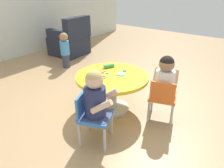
% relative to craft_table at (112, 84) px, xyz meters
% --- Properties ---
extents(ground_plane, '(10.00, 10.00, 0.00)m').
position_rel_craft_table_xyz_m(ground_plane, '(0.00, 0.00, -0.36)').
color(ground_plane, tan).
extents(craft_table, '(0.89, 0.89, 0.48)m').
position_rel_craft_table_xyz_m(craft_table, '(0.00, 0.00, 0.00)').
color(craft_table, silver).
rests_on(craft_table, ground).
extents(child_chair_left, '(0.39, 0.39, 0.54)m').
position_rel_craft_table_xyz_m(child_chair_left, '(-0.59, -0.21, -0.06)').
color(child_chair_left, '#B7B7BC').
rests_on(child_chair_left, ground).
extents(seated_child_left, '(0.38, 0.42, 0.51)m').
position_rel_craft_table_xyz_m(seated_child_left, '(-0.57, -0.25, 0.17)').
color(seated_child_left, '#3F4772').
rests_on(seated_child_left, ground).
extents(child_chair_right, '(0.38, 0.38, 0.54)m').
position_rel_craft_table_xyz_m(child_chair_right, '(0.17, -0.60, -0.06)').
color(child_chair_right, '#B7B7BC').
rests_on(child_chair_right, ground).
extents(seated_child_right, '(0.41, 0.37, 0.51)m').
position_rel_craft_table_xyz_m(seated_child_right, '(0.21, -0.59, 0.17)').
color(seated_child_right, '#3F4772').
rests_on(seated_child_right, ground).
extents(armchair_dark, '(0.76, 0.77, 0.85)m').
position_rel_craft_table_xyz_m(armchair_dark, '(1.22, 2.15, -0.05)').
color(armchair_dark, '#232838').
rests_on(armchair_dark, ground).
extents(toddler_standing, '(0.17, 0.17, 0.67)m').
position_rel_craft_table_xyz_m(toddler_standing, '(0.61, 1.61, -0.00)').
color(toddler_standing, '#33384C').
rests_on(toddler_standing, ground).
extents(rolling_pin, '(0.22, 0.12, 0.05)m').
position_rel_craft_table_xyz_m(rolling_pin, '(0.17, 0.19, 0.14)').
color(rolling_pin, green).
rests_on(rolling_pin, craft_table).
extents(craft_scissors, '(0.08, 0.14, 0.01)m').
position_rel_craft_table_xyz_m(craft_scissors, '(0.00, 0.11, 0.12)').
color(craft_scissors, silver).
rests_on(craft_scissors, craft_table).
extents(playdough_blob_0, '(0.10, 0.10, 0.01)m').
position_rel_craft_table_xyz_m(playdough_blob_0, '(0.08, -0.08, 0.12)').
color(playdough_blob_0, '#8CCCF2').
rests_on(playdough_blob_0, craft_table).
extents(cookie_cutter_0, '(0.05, 0.05, 0.01)m').
position_rel_craft_table_xyz_m(cookie_cutter_0, '(-0.34, 0.06, 0.12)').
color(cookie_cutter_0, red).
rests_on(cookie_cutter_0, craft_table).
extents(cookie_cutter_1, '(0.05, 0.05, 0.01)m').
position_rel_craft_table_xyz_m(cookie_cutter_1, '(0.20, -0.05, 0.12)').
color(cookie_cutter_1, '#3F99D8').
rests_on(cookie_cutter_1, craft_table).
extents(cookie_cutter_2, '(0.07, 0.07, 0.01)m').
position_rel_craft_table_xyz_m(cookie_cutter_2, '(-0.12, 0.04, 0.12)').
color(cookie_cutter_2, '#4CB259').
rests_on(cookie_cutter_2, craft_table).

